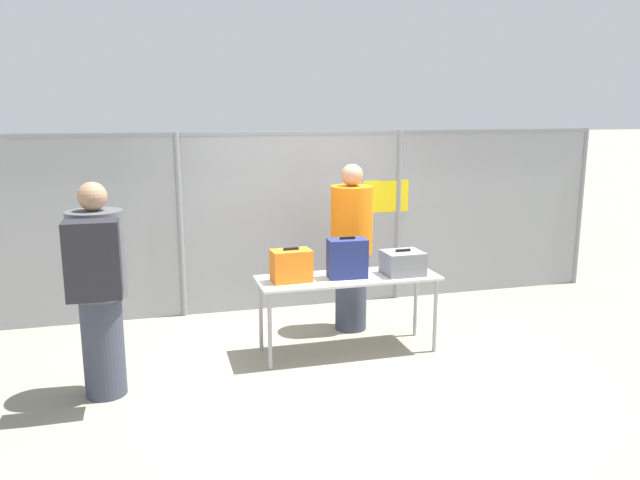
# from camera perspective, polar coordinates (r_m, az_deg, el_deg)

# --- Properties ---
(ground_plane) EXTENTS (120.00, 120.00, 0.00)m
(ground_plane) POSITION_cam_1_polar(r_m,az_deg,el_deg) (6.35, 1.21, -10.61)
(ground_plane) COLOR gray
(fence_section) EXTENTS (8.26, 0.07, 2.18)m
(fence_section) POSITION_cam_1_polar(r_m,az_deg,el_deg) (7.64, -2.33, 2.15)
(fence_section) COLOR gray
(fence_section) RESTS_ON ground_plane
(inspection_table) EXTENTS (1.82, 0.61, 0.79)m
(inspection_table) POSITION_cam_1_polar(r_m,az_deg,el_deg) (6.26, 2.59, -4.00)
(inspection_table) COLOR silver
(inspection_table) RESTS_ON ground_plane
(suitcase_orange) EXTENTS (0.39, 0.25, 0.34)m
(suitcase_orange) POSITION_cam_1_polar(r_m,az_deg,el_deg) (6.04, -2.65, -2.37)
(suitcase_orange) COLOR orange
(suitcase_orange) RESTS_ON inspection_table
(suitcase_navy) EXTENTS (0.39, 0.23, 0.41)m
(suitcase_navy) POSITION_cam_1_polar(r_m,az_deg,el_deg) (6.17, 2.50, -1.69)
(suitcase_navy) COLOR navy
(suitcase_navy) RESTS_ON inspection_table
(suitcase_grey) EXTENTS (0.40, 0.35, 0.26)m
(suitcase_grey) POSITION_cam_1_polar(r_m,az_deg,el_deg) (6.36, 7.57, -2.08)
(suitcase_grey) COLOR slate
(suitcase_grey) RESTS_ON inspection_table
(traveler_hooded) EXTENTS (0.46, 0.71, 1.85)m
(traveler_hooded) POSITION_cam_1_polar(r_m,az_deg,el_deg) (5.49, -19.64, -3.73)
(traveler_hooded) COLOR #383D4C
(traveler_hooded) RESTS_ON ground_plane
(security_worker_near) EXTENTS (0.46, 0.46, 1.86)m
(security_worker_near) POSITION_cam_1_polar(r_m,az_deg,el_deg) (6.87, 2.89, -0.51)
(security_worker_near) COLOR #383D4C
(security_worker_near) RESTS_ON ground_plane
(utility_trailer) EXTENTS (3.34, 2.00, 0.74)m
(utility_trailer) POSITION_cam_1_polar(r_m,az_deg,el_deg) (9.81, 3.44, 0.02)
(utility_trailer) COLOR silver
(utility_trailer) RESTS_ON ground_plane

